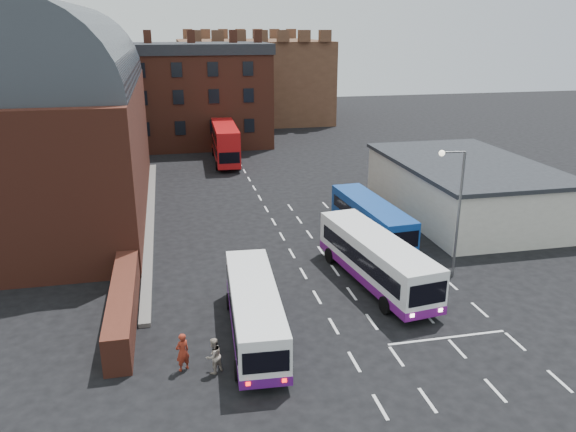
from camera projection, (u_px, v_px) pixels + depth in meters
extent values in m
plane|color=black|center=(329.00, 318.00, 28.66)|extent=(180.00, 180.00, 0.00)
cube|color=#602B1E|center=(62.00, 151.00, 43.38)|extent=(12.00, 28.00, 10.00)
cylinder|color=#1E2328|center=(54.00, 85.00, 41.77)|extent=(12.00, 26.00, 12.00)
cube|color=#602B1E|center=(123.00, 304.00, 28.18)|extent=(1.20, 10.00, 1.80)
cube|color=beige|center=(464.00, 189.00, 43.96)|extent=(10.00, 16.00, 4.00)
cube|color=#282B30|center=(467.00, 163.00, 43.28)|extent=(10.40, 16.40, 0.30)
cube|color=brown|center=(178.00, 101.00, 68.25)|extent=(22.00, 10.00, 11.00)
cube|color=brown|center=(251.00, 80.00, 88.99)|extent=(22.00, 22.00, 12.00)
cube|color=white|center=(254.00, 308.00, 26.52)|extent=(2.69, 9.53, 2.14)
cube|color=black|center=(254.00, 306.00, 26.48)|extent=(2.68, 8.34, 0.77)
cylinder|color=black|center=(229.00, 301.00, 29.51)|extent=(0.29, 0.87, 0.86)
cylinder|color=black|center=(237.00, 371.00, 23.58)|extent=(0.29, 0.87, 0.86)
cylinder|color=black|center=(269.00, 298.00, 29.82)|extent=(0.29, 0.87, 0.86)
cylinder|color=black|center=(287.00, 366.00, 23.89)|extent=(0.29, 0.87, 0.86)
cube|color=white|center=(376.00, 257.00, 31.96)|extent=(3.79, 10.68, 2.38)
cube|color=black|center=(376.00, 255.00, 31.91)|extent=(3.68, 9.50, 0.86)
cylinder|color=black|center=(425.00, 298.00, 29.77)|extent=(0.39, 0.98, 0.95)
cylinder|color=black|center=(364.00, 251.00, 36.02)|extent=(0.39, 0.98, 0.95)
cylinder|color=black|center=(385.00, 305.00, 28.99)|extent=(0.39, 0.98, 0.95)
cylinder|color=black|center=(330.00, 255.00, 35.25)|extent=(0.39, 0.98, 0.95)
cube|color=navy|center=(371.00, 217.00, 38.95)|extent=(2.89, 9.86, 2.21)
cube|color=black|center=(371.00, 216.00, 38.91)|extent=(2.87, 8.67, 0.80)
cylinder|color=black|center=(405.00, 246.00, 36.78)|extent=(0.31, 0.90, 0.88)
cylinder|color=black|center=(365.00, 216.00, 42.73)|extent=(0.31, 0.90, 0.88)
cylinder|color=black|center=(374.00, 250.00, 36.20)|extent=(0.31, 0.90, 0.88)
cylinder|color=black|center=(338.00, 218.00, 42.15)|extent=(0.31, 0.90, 0.88)
cube|color=red|center=(225.00, 142.00, 60.38)|extent=(2.66, 10.34, 3.64)
cube|color=black|center=(225.00, 147.00, 60.54)|extent=(2.68, 9.15, 0.84)
cylinder|color=black|center=(240.00, 165.00, 58.12)|extent=(0.29, 0.94, 0.93)
cylinder|color=black|center=(234.00, 151.00, 64.55)|extent=(0.29, 0.94, 0.93)
cylinder|color=black|center=(217.00, 166.00, 57.72)|extent=(0.29, 0.94, 0.93)
cylinder|color=black|center=(213.00, 152.00, 64.16)|extent=(0.29, 0.94, 0.93)
cylinder|color=#5C5D5F|center=(458.00, 216.00, 32.24)|extent=(0.15, 0.15, 7.56)
cylinder|color=#5C5D5F|center=(454.00, 152.00, 30.96)|extent=(1.32, 0.25, 0.09)
sphere|color=#FFF2CC|center=(442.00, 153.00, 30.92)|extent=(0.34, 0.34, 0.34)
imported|color=maroon|center=(183.00, 352.00, 24.10)|extent=(0.77, 0.69, 1.77)
imported|color=#A69688|center=(214.00, 356.00, 23.95)|extent=(1.01, 0.96, 1.64)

